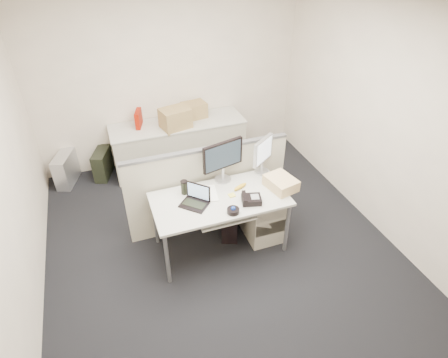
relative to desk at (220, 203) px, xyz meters
name	(u,v)px	position (x,y,z in m)	size (l,w,h in m)	color
floor	(220,246)	(0.00, 0.00, -0.67)	(4.00, 4.50, 0.01)	black
ceiling	(218,5)	(0.00, 0.00, 2.04)	(4.00, 4.50, 0.01)	white
wall_back	(169,77)	(0.00, 2.25, 0.69)	(4.00, 0.02, 2.70)	#F0E0C9
wall_front	(355,347)	(0.00, -2.25, 0.69)	(4.00, 0.02, 2.70)	#F0E0C9
wall_left	(1,190)	(-2.00, 0.00, 0.69)	(0.02, 4.50, 2.70)	#F0E0C9
wall_right	(382,120)	(2.00, 0.00, 0.69)	(0.02, 4.50, 2.70)	#F0E0C9
desk	(220,203)	(0.00, 0.00, 0.00)	(1.50, 0.75, 0.73)	silver
keyboard_tray	(225,216)	(0.00, -0.18, -0.04)	(0.62, 0.32, 0.02)	silver
drawer_pedestal	(261,213)	(0.55, 0.05, -0.34)	(0.40, 0.55, 0.65)	#A9A293
cubicle_partition	(208,189)	(0.00, 0.45, -0.11)	(2.00, 0.06, 1.10)	#B6AE99
back_counter	(179,145)	(0.00, 1.93, -0.30)	(2.00, 0.60, 0.72)	#A9A293
monitor_main	(223,162)	(0.15, 0.32, 0.32)	(0.51, 0.20, 0.51)	black
monitor_small	(263,156)	(0.65, 0.32, 0.29)	(0.37, 0.18, 0.45)	#B7B7BC
laptop	(194,197)	(-0.30, -0.02, 0.17)	(0.28, 0.21, 0.21)	black
trackball	(233,211)	(0.05, -0.28, 0.09)	(0.13, 0.13, 0.05)	black
desk_phone	(251,200)	(0.30, -0.18, 0.10)	(0.21, 0.17, 0.07)	black
paper_stack	(206,194)	(-0.12, 0.12, 0.07)	(0.23, 0.30, 0.01)	white
sticky_pad	(232,195)	(0.14, 0.00, 0.07)	(0.07, 0.07, 0.01)	yellow
travel_mug	(184,188)	(-0.34, 0.22, 0.14)	(0.07, 0.07, 0.16)	black
banana	(240,187)	(0.28, 0.10, 0.09)	(0.20, 0.05, 0.04)	yellow
cellphone	(202,190)	(-0.15, 0.20, 0.07)	(0.05, 0.10, 0.01)	black
manila_folders	(281,183)	(0.72, -0.05, 0.13)	(0.27, 0.35, 0.13)	#F6CB8B
keyboard	(231,215)	(0.05, -0.22, -0.02)	(0.42, 0.15, 0.02)	black
pc_tower_desk	(230,218)	(0.20, 0.20, -0.45)	(0.19, 0.47, 0.44)	black
pc_tower_spare_dark	(103,164)	(-1.18, 2.03, -0.45)	(0.18, 0.46, 0.43)	black
pc_tower_spare_silver	(66,169)	(-1.70, 2.03, -0.43)	(0.20, 0.50, 0.46)	#B7B7BC
cardboard_box_left	(175,119)	(-0.05, 1.81, 0.21)	(0.41, 0.31, 0.31)	olive
cardboard_box_right	(194,111)	(0.30, 2.05, 0.18)	(0.35, 0.27, 0.25)	olive
red_binder	(139,119)	(-0.55, 2.03, 0.19)	(0.07, 0.28, 0.26)	#8E1103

